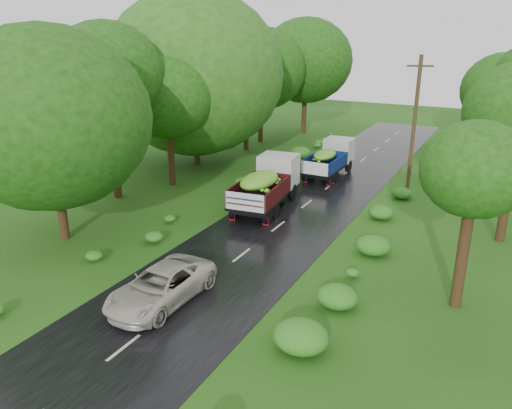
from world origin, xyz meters
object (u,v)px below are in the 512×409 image
Objects in this scene: car at (161,286)px; utility_pole at (414,127)px; truck_far at (331,157)px; truck_near at (268,182)px.

utility_pole is at bearing 73.38° from car.
truck_far is 1.16× the size of car.
truck_near is 8.03m from truck_far.
utility_pole reaches higher than truck_near.
car is (1.20, -11.59, -0.82)m from truck_near.
utility_pole is (6.87, 5.76, 2.88)m from truck_near.
truck_near is 1.16× the size of truck_far.
truck_far is 0.66× the size of utility_pole.
truck_far is (1.03, 7.96, -0.18)m from truck_near.
utility_pole reaches higher than car.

